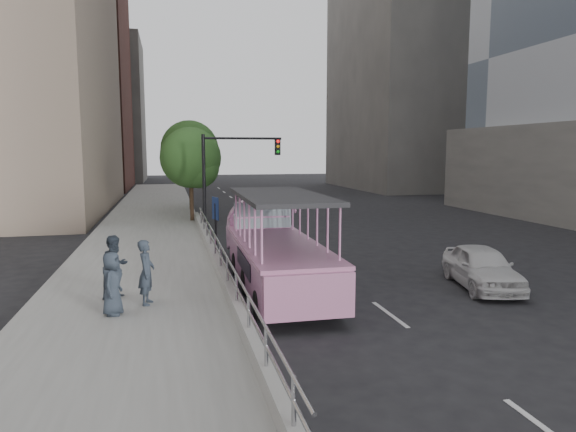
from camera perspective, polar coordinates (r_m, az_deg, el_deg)
name	(u,v)px	position (r m, az deg, el deg)	size (l,w,h in m)	color
ground	(331,296)	(15.71, 4.82, -8.87)	(160.00, 160.00, 0.00)	black
sidewalk	(147,242)	(24.73, -15.41, -2.80)	(5.50, 80.00, 0.30)	#989893
kerb_wall	(221,271)	(16.88, -7.49, -6.09)	(0.24, 30.00, 0.36)	#999994
guardrail	(220,251)	(16.74, -7.53, -3.88)	(0.07, 22.00, 0.71)	#ABABAF
duck_boat	(272,250)	(16.78, -1.74, -3.78)	(2.43, 9.31, 3.08)	black
car	(482,267)	(17.58, 20.73, -5.30)	(1.60, 3.97, 1.35)	silver
pedestrian_near	(146,272)	(14.16, -15.46, -6.04)	(0.63, 0.42, 1.73)	#29313C
pedestrian_mid	(115,267)	(14.96, -18.63, -5.39)	(0.86, 0.67, 1.76)	#29313C
pedestrian_far	(112,283)	(13.54, -18.96, -7.10)	(0.78, 0.51, 1.59)	#29313C
parking_sign	(216,223)	(19.55, -8.05, -0.73)	(0.20, 0.57, 2.63)	black
traffic_signal	(227,167)	(27.03, -6.81, 5.39)	(4.20, 0.32, 5.20)	black
street_tree_near	(193,160)	(30.31, -10.56, 6.13)	(3.52, 3.52, 5.72)	#3C251B
street_tree_far	(191,151)	(36.31, -10.69, 7.06)	(3.97, 3.97, 6.45)	#3C251B
midrise_brick	(41,71)	(64.34, -25.77, 14.28)	(18.00, 16.00, 26.00)	brown
midrise_stone_a	(434,50)	(65.21, 15.95, 17.28)	(20.00, 20.00, 32.00)	gray
midrise_stone_b	(85,110)	(79.36, -21.67, 10.84)	(16.00, 14.00, 20.00)	gray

